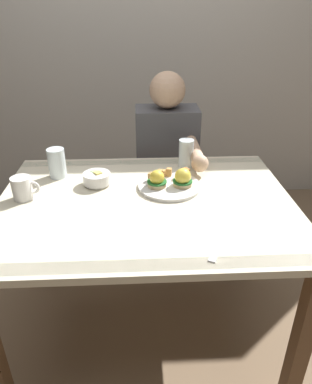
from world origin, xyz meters
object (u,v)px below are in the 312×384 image
(fruit_bowl, at_px, (97,178))
(fork, at_px, (216,250))
(coffee_mug, at_px, (22,188))
(dining_table, at_px, (146,223))
(eggs_benedict_plate, at_px, (170,182))
(water_glass_near, at_px, (57,165))
(diner_person, at_px, (167,162))
(water_glass_far, at_px, (186,155))

(fruit_bowl, relative_size, fork, 0.81)
(fork, bearing_deg, coffee_mug, 151.82)
(coffee_mug, bearing_deg, fruit_bowl, 21.34)
(dining_table, relative_size, eggs_benedict_plate, 4.44)
(water_glass_near, bearing_deg, coffee_mug, -116.15)
(water_glass_near, bearing_deg, fruit_bowl, -26.61)
(diner_person, bearing_deg, fruit_bowl, -128.02)
(fruit_bowl, height_order, water_glass_far, water_glass_far)
(dining_table, height_order, water_glass_far, water_glass_far)
(eggs_benedict_plate, bearing_deg, dining_table, -134.14)
(water_glass_near, xyz_separation_m, diner_person, (0.53, 0.35, -0.15))
(dining_table, distance_m, coffee_mug, 0.52)
(water_glass_far, bearing_deg, fork, -88.63)
(fork, bearing_deg, dining_table, 123.29)
(fork, distance_m, diner_person, 0.95)
(eggs_benedict_plate, bearing_deg, water_glass_near, 164.87)
(water_glass_far, bearing_deg, fruit_bowl, -156.58)
(dining_table, height_order, diner_person, diner_person)
(fruit_bowl, xyz_separation_m, diner_person, (0.35, 0.44, -0.12))
(coffee_mug, distance_m, water_glass_near, 0.23)
(fruit_bowl, xyz_separation_m, water_glass_far, (0.41, 0.18, 0.03))
(dining_table, xyz_separation_m, coffee_mug, (-0.49, 0.05, 0.16))
(diner_person, bearing_deg, dining_table, -103.00)
(dining_table, distance_m, water_glass_near, 0.49)
(fork, height_order, diner_person, diner_person)
(water_glass_near, xyz_separation_m, water_glass_far, (0.60, 0.09, -0.00))
(dining_table, xyz_separation_m, water_glass_far, (0.21, 0.34, 0.17))
(fruit_bowl, distance_m, diner_person, 0.57)
(fruit_bowl, bearing_deg, diner_person, 51.98)
(coffee_mug, bearing_deg, dining_table, -5.33)
(eggs_benedict_plate, xyz_separation_m, coffee_mug, (-0.60, -0.07, 0.02))
(coffee_mug, distance_m, water_glass_far, 0.76)
(dining_table, relative_size, diner_person, 1.05)
(fork, relative_size, water_glass_near, 1.11)
(water_glass_near, height_order, diner_person, diner_person)
(fruit_bowl, relative_size, water_glass_far, 0.89)
(dining_table, relative_size, coffee_mug, 10.80)
(dining_table, height_order, water_glass_near, water_glass_near)
(coffee_mug, bearing_deg, water_glass_far, 22.58)
(fork, height_order, water_glass_near, water_glass_near)
(coffee_mug, xyz_separation_m, water_glass_far, (0.70, 0.29, 0.01))
(fruit_bowl, distance_m, water_glass_far, 0.45)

